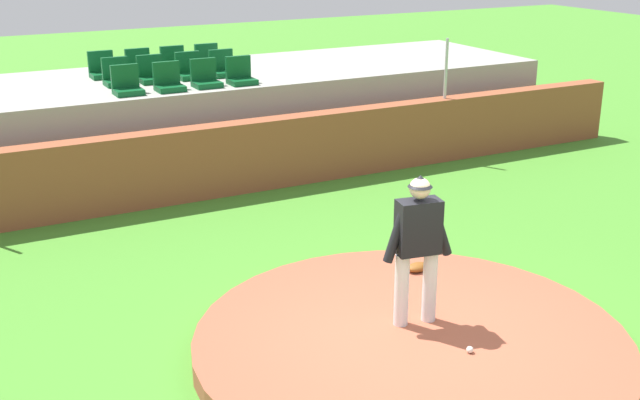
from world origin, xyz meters
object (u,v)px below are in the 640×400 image
at_px(fielding_glove, 418,267).
at_px(stadium_chair_5, 152,74).
at_px(stadium_chair_2, 205,78).
at_px(stadium_chair_9, 139,67).
at_px(stadium_chair_6, 189,70).
at_px(stadium_chair_7, 223,68).
at_px(stadium_chair_10, 174,64).
at_px(baseball, 470,350).
at_px(pitcher, 418,239).
at_px(stadium_chair_3, 240,75).
at_px(stadium_chair_1, 168,82).
at_px(stadium_chair_4, 117,77).
at_px(stadium_chair_0, 127,85).
at_px(stadium_chair_8, 102,69).
at_px(stadium_chair_11, 208,61).

bearing_deg(fielding_glove, stadium_chair_5, -86.43).
xyz_separation_m(stadium_chair_2, stadium_chair_9, (-0.73, 1.76, 0.00)).
height_order(stadium_chair_6, stadium_chair_7, same).
bearing_deg(stadium_chair_10, stadium_chair_5, 51.25).
distance_m(stadium_chair_2, stadium_chair_10, 1.78).
bearing_deg(baseball, stadium_chair_7, 85.29).
bearing_deg(pitcher, stadium_chair_3, 93.10).
distance_m(pitcher, stadium_chair_7, 8.07).
distance_m(stadium_chair_1, stadium_chair_5, 0.91).
height_order(stadium_chair_4, stadium_chair_5, same).
distance_m(fielding_glove, stadium_chair_3, 6.13).
xyz_separation_m(baseball, stadium_chair_0, (-1.40, 7.96, 1.57)).
bearing_deg(stadium_chair_3, stadium_chair_9, -52.25).
bearing_deg(stadium_chair_0, stadium_chair_8, -90.03).
xyz_separation_m(stadium_chair_4, stadium_chair_6, (1.40, 0.02, 0.00)).
bearing_deg(fielding_glove, baseball, 62.71).
bearing_deg(stadium_chair_7, stadium_chair_2, 52.34).
distance_m(stadium_chair_0, stadium_chair_9, 1.91).
bearing_deg(stadium_chair_5, stadium_chair_7, -179.48).
bearing_deg(stadium_chair_5, stadium_chair_11, -148.17).
distance_m(fielding_glove, stadium_chair_7, 7.03).
relative_size(stadium_chair_6, stadium_chair_9, 1.00).
bearing_deg(stadium_chair_4, fielding_glove, 106.55).
distance_m(stadium_chair_5, stadium_chair_10, 1.17).
bearing_deg(stadium_chair_9, stadium_chair_6, 130.79).
bearing_deg(stadium_chair_1, pitcher, 94.30).
relative_size(stadium_chair_8, stadium_chair_11, 1.00).
bearing_deg(stadium_chair_7, baseball, 85.29).
xyz_separation_m(stadium_chair_3, stadium_chair_11, (0.03, 1.81, 0.00)).
relative_size(fielding_glove, stadium_chair_11, 0.60).
xyz_separation_m(stadium_chair_4, stadium_chair_9, (0.66, 0.87, 0.00)).
bearing_deg(stadium_chair_0, stadium_chair_2, -179.68).
relative_size(stadium_chair_3, stadium_chair_9, 1.00).
bearing_deg(stadium_chair_9, stadium_chair_0, 67.95).
bearing_deg(stadium_chair_4, stadium_chair_11, -157.29).
xyz_separation_m(pitcher, stadium_chair_1, (-0.53, 7.08, 0.60)).
bearing_deg(stadium_chair_6, stadium_chair_2, 89.47).
distance_m(stadium_chair_1, stadium_chair_4, 1.15).
bearing_deg(stadium_chair_10, stadium_chair_4, 32.84).
relative_size(stadium_chair_3, stadium_chair_4, 1.00).
bearing_deg(stadium_chair_10, stadium_chair_8, -0.38).
bearing_deg(stadium_chair_5, stadium_chair_0, 51.51).
xyz_separation_m(baseball, stadium_chair_2, (0.05, 7.97, 1.57)).
bearing_deg(stadium_chair_8, stadium_chair_1, 111.97).
distance_m(fielding_glove, stadium_chair_4, 7.33).
distance_m(stadium_chair_3, stadium_chair_4, 2.26).
bearing_deg(pitcher, fielding_glove, 64.20).
height_order(stadium_chair_2, stadium_chair_8, same).
distance_m(stadium_chair_2, stadium_chair_9, 1.91).
xyz_separation_m(stadium_chair_0, stadium_chair_4, (0.06, 0.90, 0.00)).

